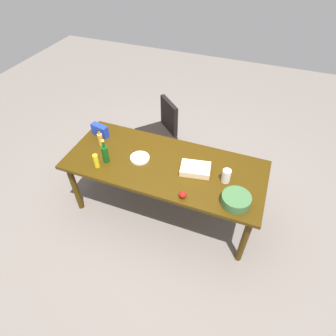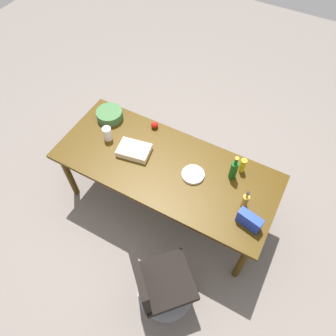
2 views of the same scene
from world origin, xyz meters
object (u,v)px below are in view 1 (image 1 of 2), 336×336
(paper_plate_stack, at_px, (140,158))
(wine_bottle, at_px, (105,154))
(apple_red, at_px, (183,195))
(dressing_bottle, at_px, (100,139))
(sheet_cake, at_px, (195,169))
(mustard_bottle, at_px, (96,161))
(mayo_jar, at_px, (226,176))
(office_chair, at_px, (159,138))
(conference_table, at_px, (164,169))
(chip_bag_blue, at_px, (100,130))
(salad_bowl, at_px, (236,200))

(paper_plate_stack, relative_size, wine_bottle, 0.73)
(apple_red, distance_m, dressing_bottle, 1.26)
(sheet_cake, height_order, apple_red, apple_red)
(mustard_bottle, bearing_deg, mayo_jar, -168.31)
(apple_red, xyz_separation_m, mustard_bottle, (1.03, -0.08, 0.05))
(sheet_cake, bearing_deg, paper_plate_stack, 2.86)
(mayo_jar, relative_size, dressing_bottle, 0.69)
(office_chair, distance_m, apple_red, 1.62)
(paper_plate_stack, height_order, sheet_cake, sheet_cake)
(paper_plate_stack, height_order, wine_bottle, wine_bottle)
(conference_table, xyz_separation_m, wine_bottle, (0.63, 0.19, 0.19))
(chip_bag_blue, relative_size, mustard_bottle, 1.31)
(office_chair, xyz_separation_m, wine_bottle, (0.17, 1.13, 0.55))
(sheet_cake, bearing_deg, conference_table, 1.43)
(conference_table, xyz_separation_m, paper_plate_stack, (0.29, 0.02, 0.09))
(office_chair, xyz_separation_m, mustard_bottle, (0.22, 1.24, 0.52))
(dressing_bottle, bearing_deg, conference_table, 176.68)
(conference_table, xyz_separation_m, dressing_bottle, (0.84, -0.05, 0.16))
(chip_bag_blue, height_order, mayo_jar, mayo_jar)
(office_chair, bearing_deg, conference_table, 116.00)
(chip_bag_blue, bearing_deg, conference_table, 167.58)
(wine_bottle, bearing_deg, dressing_bottle, -48.75)
(mayo_jar, distance_m, wine_bottle, 1.34)
(mustard_bottle, bearing_deg, conference_table, -155.97)
(office_chair, bearing_deg, apple_red, 121.26)
(sheet_cake, distance_m, salad_bowl, 0.57)
(salad_bowl, xyz_separation_m, mustard_bottle, (1.53, 0.03, 0.03))
(paper_plate_stack, xyz_separation_m, salad_bowl, (-1.14, 0.25, 0.03))
(paper_plate_stack, height_order, chip_bag_blue, chip_bag_blue)
(dressing_bottle, xyz_separation_m, mustard_bottle, (-0.16, 0.35, -0.00))
(chip_bag_blue, bearing_deg, salad_bowl, 164.93)
(paper_plate_stack, bearing_deg, office_chair, -80.27)
(mayo_jar, bearing_deg, chip_bag_blue, -7.85)
(conference_table, xyz_separation_m, office_chair, (0.46, -0.94, -0.36))
(sheet_cake, bearing_deg, mayo_jar, 175.36)
(conference_table, bearing_deg, dressing_bottle, -3.32)
(paper_plate_stack, xyz_separation_m, apple_red, (-0.64, 0.36, 0.02))
(salad_bowl, relative_size, mayo_jar, 1.84)
(paper_plate_stack, xyz_separation_m, chip_bag_blue, (0.65, -0.23, 0.06))
(conference_table, distance_m, wine_bottle, 0.68)
(office_chair, bearing_deg, paper_plate_stack, 99.73)
(sheet_cake, distance_m, mustard_bottle, 1.09)
(conference_table, height_order, wine_bottle, wine_bottle)
(conference_table, xyz_separation_m, mustard_bottle, (0.68, 0.30, 0.16))
(wine_bottle, bearing_deg, mayo_jar, -172.51)
(office_chair, bearing_deg, wine_bottle, 81.38)
(paper_plate_stack, relative_size, sheet_cake, 0.69)
(office_chair, distance_m, chip_bag_blue, 1.01)
(office_chair, distance_m, mayo_jar, 1.58)
(dressing_bottle, bearing_deg, apple_red, 159.83)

